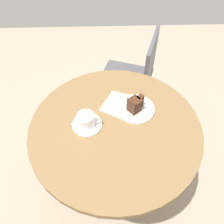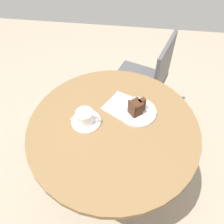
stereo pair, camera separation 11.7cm
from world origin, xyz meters
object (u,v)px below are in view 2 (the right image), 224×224
object	(u,v)px
saucer	(86,121)
teaspoon	(75,122)
cake_plate	(137,112)
coffee_cup	(85,117)
napkin	(122,105)
cafe_chair	(148,78)
cake_slice	(136,107)
fork	(146,110)

from	to	relation	value
saucer	teaspoon	world-z (taller)	teaspoon
cake_plate	coffee_cup	bearing A→B (deg)	-159.28
napkin	cafe_chair	xyz separation A→B (m)	(0.16, 0.51, -0.25)
cake_plate	cafe_chair	bearing A→B (deg)	82.35
cake_slice	napkin	xyz separation A→B (m)	(-0.08, 0.05, -0.05)
teaspoon	coffee_cup	bearing A→B (deg)	-116.34
fork	cafe_chair	size ratio (longest dim) A/B	0.17
cake_slice	cafe_chair	bearing A→B (deg)	81.88
cake_plate	fork	bearing A→B (deg)	13.40
coffee_cup	cafe_chair	size ratio (longest dim) A/B	0.14
saucer	cafe_chair	size ratio (longest dim) A/B	0.18
coffee_cup	cafe_chair	world-z (taller)	same
teaspoon	napkin	xyz separation A→B (m)	(0.21, 0.15, -0.01)
cake_plate	saucer	bearing A→B (deg)	-159.46
napkin	coffee_cup	bearing A→B (deg)	-141.32
teaspoon	saucer	bearing A→B (deg)	-115.38
coffee_cup	cake_slice	bearing A→B (deg)	18.99
saucer	napkin	distance (m)	0.21
teaspoon	cafe_chair	bearing A→B (deg)	-74.62
teaspoon	fork	xyz separation A→B (m)	(0.34, 0.12, 0.00)
napkin	cake_plate	bearing A→B (deg)	-24.88
cake_plate	cafe_chair	distance (m)	0.61
cake_plate	napkin	distance (m)	0.09
cake_plate	cake_slice	world-z (taller)	cake_slice
saucer	fork	distance (m)	0.31
saucer	cake_plate	bearing A→B (deg)	20.54
coffee_cup	fork	size ratio (longest dim) A/B	0.82
teaspoon	cake_plate	size ratio (longest dim) A/B	0.40
cake_plate	cake_slice	distance (m)	0.05
coffee_cup	cake_slice	distance (m)	0.26
saucer	fork	world-z (taller)	fork
coffee_cup	teaspoon	world-z (taller)	coffee_cup
fork	napkin	size ratio (longest dim) A/B	0.67
cake_slice	cake_plate	bearing A→B (deg)	60.10
cafe_chair	fork	bearing A→B (deg)	15.71
coffee_cup	cafe_chair	bearing A→B (deg)	63.39
teaspoon	fork	bearing A→B (deg)	-115.77
coffee_cup	napkin	world-z (taller)	coffee_cup
saucer	teaspoon	size ratio (longest dim) A/B	1.85
saucer	cake_plate	xyz separation A→B (m)	(0.25, 0.09, 0.00)
teaspoon	cake_plate	world-z (taller)	teaspoon
cafe_chair	teaspoon	bearing A→B (deg)	-10.50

